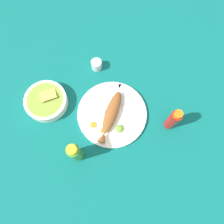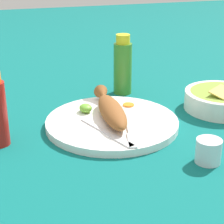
{
  "view_description": "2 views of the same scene",
  "coord_description": "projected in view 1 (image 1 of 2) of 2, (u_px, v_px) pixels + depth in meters",
  "views": [
    {
      "loc": [
        -0.3,
        -0.08,
        0.99
      ],
      "look_at": [
        0.0,
        0.0,
        0.04
      ],
      "focal_mm": 35.0,
      "sensor_mm": 36.0,
      "label": 1
    },
    {
      "loc": [
        0.87,
        -0.27,
        0.42
      ],
      "look_at": [
        0.0,
        0.0,
        0.04
      ],
      "focal_mm": 65.0,
      "sensor_mm": 36.0,
      "label": 2
    }
  ],
  "objects": [
    {
      "name": "salt_cup",
      "position": [
        97.0,
        65.0,
        1.09
      ],
      "size": [
        0.05,
        0.05,
        0.05
      ],
      "color": "silver",
      "rests_on": "ground_plane"
    },
    {
      "name": "guacamole_bowl",
      "position": [
        46.0,
        101.0,
        1.03
      ],
      "size": [
        0.2,
        0.2,
        0.06
      ],
      "color": "white",
      "rests_on": "ground_plane"
    },
    {
      "name": "ground_plane",
      "position": [
        112.0,
        114.0,
        1.04
      ],
      "size": [
        4.0,
        4.0,
        0.0
      ],
      "primitive_type": "plane",
      "color": "#0C605B"
    },
    {
      "name": "carrot_slice_near",
      "position": [
        93.0,
        125.0,
        1.0
      ],
      "size": [
        0.03,
        0.03,
        0.0
      ],
      "primitive_type": "cylinder",
      "color": "orange",
      "rests_on": "main_plate"
    },
    {
      "name": "hot_sauce_bottle_red",
      "position": [
        173.0,
        120.0,
        0.95
      ],
      "size": [
        0.05,
        0.05,
        0.17
      ],
      "color": "#B21914",
      "rests_on": "ground_plane"
    },
    {
      "name": "fork_near",
      "position": [
        113.0,
        97.0,
        1.04
      ],
      "size": [
        0.18,
        0.06,
        0.0
      ],
      "rotation": [
        0.0,
        0.0,
        6.04
      ],
      "color": "silver",
      "rests_on": "main_plate"
    },
    {
      "name": "fork_far",
      "position": [
        122.0,
        99.0,
        1.04
      ],
      "size": [
        0.18,
        0.08,
        0.0
      ],
      "rotation": [
        0.0,
        0.0,
        6.65
      ],
      "color": "silver",
      "rests_on": "main_plate"
    },
    {
      "name": "hot_sauce_bottle_green",
      "position": [
        75.0,
        153.0,
        0.9
      ],
      "size": [
        0.05,
        0.05,
        0.18
      ],
      "color": "#3D8428",
      "rests_on": "ground_plane"
    },
    {
      "name": "main_plate",
      "position": [
        112.0,
        114.0,
        1.03
      ],
      "size": [
        0.33,
        0.33,
        0.02
      ],
      "primitive_type": "cylinder",
      "color": "white",
      "rests_on": "ground_plane"
    },
    {
      "name": "fried_fish",
      "position": [
        111.0,
        115.0,
        1.0
      ],
      "size": [
        0.26,
        0.07,
        0.04
      ],
      "rotation": [
        0.0,
        0.0,
        -0.08
      ],
      "color": "brown",
      "rests_on": "main_plate"
    },
    {
      "name": "lime_wedge_main",
      "position": [
        119.0,
        129.0,
        0.99
      ],
      "size": [
        0.04,
        0.03,
        0.02
      ],
      "primitive_type": "ellipsoid",
      "color": "#6BB233",
      "rests_on": "main_plate"
    },
    {
      "name": "carrot_slice_mid",
      "position": [
        103.0,
        131.0,
        0.99
      ],
      "size": [
        0.02,
        0.02,
        0.0
      ],
      "primitive_type": "cylinder",
      "color": "orange",
      "rests_on": "main_plate"
    }
  ]
}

